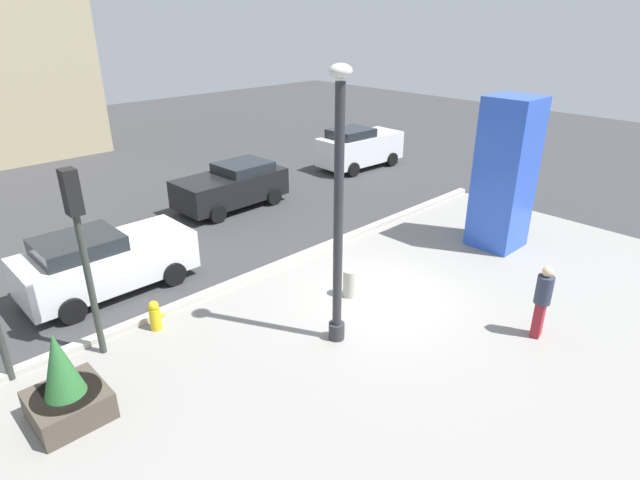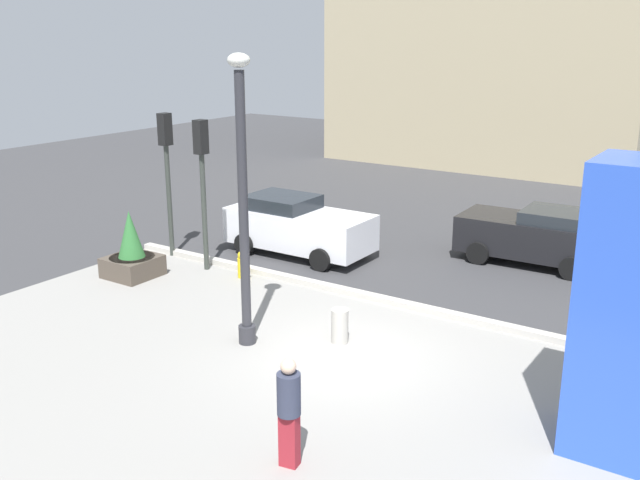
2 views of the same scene
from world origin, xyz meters
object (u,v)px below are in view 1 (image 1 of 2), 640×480
object	(u,v)px
potted_plant_near_right	(65,389)
fire_hydrant	(155,315)
art_pillar_blue	(505,174)
pedestrian_crossing	(542,298)
car_curb_east	(232,186)
traffic_light_corner	(80,235)
car_intersection	(359,147)
lamp_post	(338,220)
concrete_bollard	(350,283)
car_far_lane	(104,261)

from	to	relation	value
potted_plant_near_right	fire_hydrant	world-z (taller)	potted_plant_near_right
art_pillar_blue	pedestrian_crossing	size ratio (longest dim) A/B	2.60
car_curb_east	pedestrian_crossing	xyz separation A→B (m)	(-0.02, -11.86, 0.16)
traffic_light_corner	car_intersection	xyz separation A→B (m)	(14.80, 5.90, -1.83)
art_pillar_blue	fire_hydrant	xyz separation A→B (m)	(-10.10, 3.06, -1.94)
art_pillar_blue	potted_plant_near_right	xyz separation A→B (m)	(-12.62, 1.50, -1.65)
lamp_post	traffic_light_corner	size ratio (longest dim) A/B	1.44
concrete_bollard	pedestrian_crossing	world-z (taller)	pedestrian_crossing
potted_plant_near_right	fire_hydrant	bearing A→B (deg)	31.70
traffic_light_corner	pedestrian_crossing	distance (m)	9.85
fire_hydrant	car_far_lane	bearing A→B (deg)	90.22
fire_hydrant	car_intersection	world-z (taller)	car_intersection
car_far_lane	art_pillar_blue	bearing A→B (deg)	-29.06
potted_plant_near_right	car_far_lane	distance (m)	4.83
pedestrian_crossing	car_intersection	bearing A→B (deg)	58.64
car_curb_east	car_intersection	xyz separation A→B (m)	(7.40, 0.30, 0.13)
art_pillar_blue	concrete_bollard	xyz separation A→B (m)	(-5.72, 0.98, -1.93)
traffic_light_corner	car_far_lane	size ratio (longest dim) A/B	0.95
art_pillar_blue	car_far_lane	size ratio (longest dim) A/B	1.06
art_pillar_blue	concrete_bollard	bearing A→B (deg)	170.32
car_far_lane	concrete_bollard	bearing A→B (deg)	-46.60
traffic_light_corner	car_curb_east	distance (m)	9.49
art_pillar_blue	car_curb_east	world-z (taller)	art_pillar_blue
traffic_light_corner	car_curb_east	size ratio (longest dim) A/B	0.98
traffic_light_corner	lamp_post	bearing A→B (deg)	-38.17
lamp_post	car_curb_east	xyz separation A→B (m)	(3.37, 8.77, -2.07)
traffic_light_corner	car_intersection	world-z (taller)	traffic_light_corner
art_pillar_blue	traffic_light_corner	xyz separation A→B (m)	(-11.37, 3.04, 0.49)
car_curb_east	art_pillar_blue	bearing A→B (deg)	-65.35
traffic_light_corner	car_curb_east	bearing A→B (deg)	37.09
potted_plant_near_right	pedestrian_crossing	size ratio (longest dim) A/B	1.03
lamp_post	concrete_bollard	distance (m)	3.20
traffic_light_corner	pedestrian_crossing	world-z (taller)	traffic_light_corner
fire_hydrant	lamp_post	bearing A→B (deg)	-49.07
fire_hydrant	car_curb_east	distance (m)	8.31
concrete_bollard	car_far_lane	world-z (taller)	car_far_lane
lamp_post	pedestrian_crossing	size ratio (longest dim) A/B	3.36
art_pillar_blue	pedestrian_crossing	bearing A→B (deg)	-141.03
traffic_light_corner	potted_plant_near_right	bearing A→B (deg)	-128.92
car_curb_east	car_intersection	distance (m)	7.40
lamp_post	potted_plant_near_right	size ratio (longest dim) A/B	3.28
art_pillar_blue	car_far_lane	bearing A→B (deg)	150.94
car_intersection	pedestrian_crossing	distance (m)	14.24
fire_hydrant	car_intersection	size ratio (longest dim) A/B	0.18
art_pillar_blue	potted_plant_near_right	distance (m)	12.81
potted_plant_near_right	concrete_bollard	xyz separation A→B (m)	(6.90, -0.52, -0.28)
concrete_bollard	traffic_light_corner	distance (m)	6.49
concrete_bollard	car_far_lane	size ratio (longest dim) A/B	0.17
car_far_lane	car_curb_east	world-z (taller)	car_far_lane
potted_plant_near_right	pedestrian_crossing	bearing A→B (deg)	-28.64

